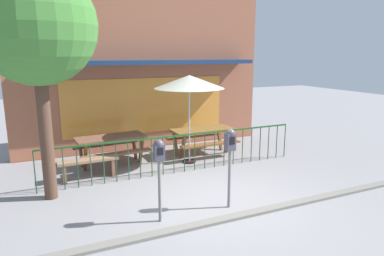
% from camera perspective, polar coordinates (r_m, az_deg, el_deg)
% --- Properties ---
extents(ground, '(40.00, 40.00, 0.00)m').
position_cam_1_polar(ground, '(7.10, 4.22, -12.17)').
color(ground, gray).
extents(pub_storefront, '(7.83, 1.30, 5.77)m').
position_cam_1_polar(pub_storefront, '(10.95, -8.03, 11.72)').
color(pub_storefront, brown).
rests_on(pub_storefront, ground).
extents(patio_fence_front, '(6.60, 0.04, 0.97)m').
position_cam_1_polar(patio_fence_front, '(8.58, -2.14, -3.13)').
color(patio_fence_front, '#1D4F1F').
rests_on(patio_fence_front, ground).
extents(picnic_table_left, '(1.90, 1.49, 0.79)m').
position_cam_1_polar(picnic_table_left, '(9.45, -13.23, -2.34)').
color(picnic_table_left, brown).
rests_on(picnic_table_left, ground).
extents(picnic_table_right, '(1.81, 1.37, 0.79)m').
position_cam_1_polar(picnic_table_right, '(10.16, 1.69, -1.01)').
color(picnic_table_right, brown).
rests_on(picnic_table_right, ground).
extents(patio_umbrella, '(1.86, 1.86, 2.38)m').
position_cam_1_polar(patio_umbrella, '(9.13, -0.46, 7.55)').
color(patio_umbrella, black).
rests_on(patio_umbrella, ground).
extents(patio_bench, '(1.41, 0.35, 0.48)m').
position_cam_1_polar(patio_bench, '(8.61, -16.68, -5.75)').
color(patio_bench, '#947253').
rests_on(patio_bench, ground).
extents(parking_meter_near, '(0.18, 0.17, 1.56)m').
position_cam_1_polar(parking_meter_near, '(6.52, 6.30, -3.20)').
color(parking_meter_near, slate).
rests_on(parking_meter_near, ground).
extents(parking_meter_far, '(0.18, 0.17, 1.50)m').
position_cam_1_polar(parking_meter_far, '(5.97, -5.46, -5.09)').
color(parking_meter_far, slate).
rests_on(parking_meter_far, ground).
extents(street_tree, '(2.27, 2.27, 4.57)m').
position_cam_1_polar(street_tree, '(7.32, -24.32, 14.93)').
color(street_tree, '#523729').
rests_on(street_tree, ground).
extents(curb_edge, '(10.96, 0.20, 0.11)m').
position_cam_1_polar(curb_edge, '(6.54, 7.35, -14.47)').
color(curb_edge, gray).
rests_on(curb_edge, ground).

